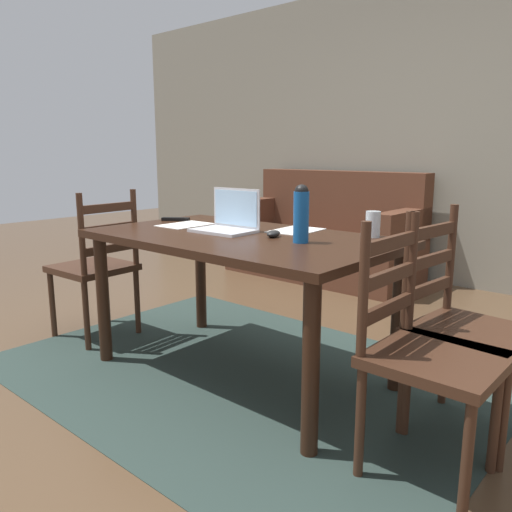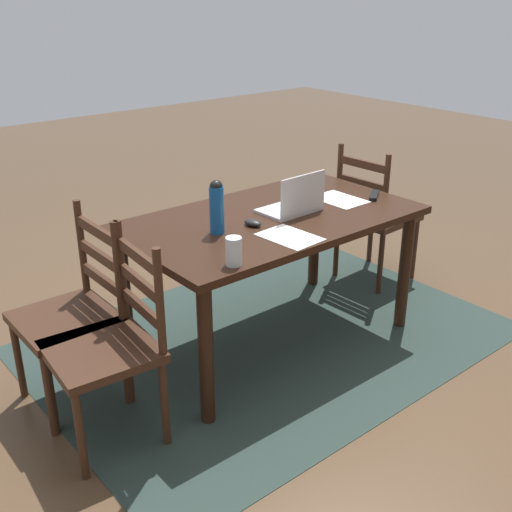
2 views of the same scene
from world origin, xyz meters
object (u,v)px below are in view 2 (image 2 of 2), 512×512
Objects in this scene: chair_right_far at (110,346)px; water_bottle at (217,206)px; dining_table at (271,232)px; tv_remote at (374,195)px; chair_right_near at (74,315)px; chair_left_near at (374,216)px; drinking_glass at (234,251)px; computer_mouse at (253,223)px; laptop at (295,203)px.

chair_right_far is 0.85m from water_bottle.
tv_remote reaches higher than dining_table.
chair_left_near is (-2.16, 0.00, 0.00)m from chair_right_near.
drinking_glass is 1.30× the size of computer_mouse.
computer_mouse is (-0.37, -0.32, -0.05)m from drinking_glass.
computer_mouse reaches higher than dining_table.
chair_right_far is 1.00× the size of chair_left_near.
chair_right_near is 1.00× the size of chair_left_near.
computer_mouse is 0.85m from tv_remote.
drinking_glass is (-0.53, 0.56, 0.36)m from chair_right_near.
water_bottle is at bearing -116.05° from drinking_glass.
tv_remote is (-1.22, -0.24, -0.05)m from drinking_glass.
water_bottle is (0.50, -0.03, 0.08)m from laptop.
chair_left_near is (-1.08, -0.18, -0.20)m from dining_table.
chair_left_near is 1.53m from water_bottle.
drinking_glass is at bearing 160.12° from chair_right_far.
chair_right_far is (1.08, 0.19, -0.20)m from dining_table.
drinking_glass is (-0.53, 0.19, 0.36)m from chair_right_far.
drinking_glass is at bearing 25.64° from computer_mouse.
water_bottle is at bearing 2.43° from dining_table.
water_bottle reaches higher than laptop.
tv_remote is (-1.04, 0.12, -0.13)m from water_bottle.
computer_mouse is (-0.91, -0.13, 0.32)m from chair_right_far.
dining_table is 1.67× the size of chair_right_far.
dining_table is at bearing -145.44° from drinking_glass.
tv_remote is at bearing -168.88° from drinking_glass.
water_bottle is at bearing -3.63° from laptop.
chair_right_near is 2.16m from chair_left_near.
chair_right_near is at bearing -0.04° from chair_left_near.
dining_table is 0.22m from computer_mouse.
chair_right_near is 0.86m from water_bottle.
tv_remote is (-0.67, 0.14, 0.11)m from dining_table.
tv_remote is (0.41, 0.32, 0.31)m from chair_left_near.
chair_left_near is 5.59× the size of tv_remote.
water_bottle is at bearing 7.67° from chair_left_near.
dining_table is 1.12m from chair_right_near.
dining_table is 15.86× the size of computer_mouse.
chair_right_near is at bearing -29.83° from computer_mouse.
chair_right_near and chair_left_near have the same top height.
water_bottle reaches higher than chair_left_near.
chair_right_far is at bearing 89.98° from chair_right_near.
drinking_glass is at bearing 18.89° from chair_left_near.
water_bottle is (-0.71, 0.20, 0.44)m from chair_right_near.
computer_mouse is (0.30, 0.01, -0.04)m from laptop.
chair_right_near is 0.85m from drinking_glass.
drinking_glass is at bearing 26.16° from laptop.
chair_right_far is 1.78m from tv_remote.
chair_right_near reaches higher than tv_remote.
drinking_glass reaches higher than tv_remote.
chair_right_far is at bearing -7.02° from computer_mouse.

